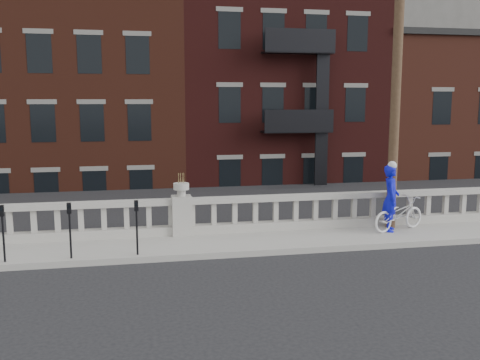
# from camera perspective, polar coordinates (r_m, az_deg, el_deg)

# --- Properties ---
(ground) EXTENTS (120.00, 120.00, 0.00)m
(ground) POSITION_cam_1_polar(r_m,az_deg,el_deg) (11.60, -4.42, -11.26)
(ground) COLOR black
(ground) RESTS_ON ground
(sidewalk) EXTENTS (32.00, 2.20, 0.15)m
(sidewalk) POSITION_cam_1_polar(r_m,az_deg,el_deg) (14.42, -5.86, -6.99)
(sidewalk) COLOR #9C9890
(sidewalk) RESTS_ON ground
(balustrade) EXTENTS (28.00, 0.34, 1.03)m
(balustrade) POSITION_cam_1_polar(r_m,az_deg,el_deg) (15.20, -6.23, -3.99)
(balustrade) COLOR #9C9890
(balustrade) RESTS_ON sidewalk
(planter_pedestal) EXTENTS (0.55, 0.55, 1.76)m
(planter_pedestal) POSITION_cam_1_polar(r_m,az_deg,el_deg) (15.16, -6.25, -3.29)
(planter_pedestal) COLOR #9C9890
(planter_pedestal) RESTS_ON sidewalk
(lower_level) EXTENTS (80.00, 44.00, 20.80)m
(lower_level) POSITION_cam_1_polar(r_m,az_deg,el_deg) (33.96, -8.21, 6.26)
(lower_level) COLOR #605E59
(lower_level) RESTS_ON ground
(utility_pole) EXTENTS (1.60, 0.28, 10.00)m
(utility_pole) POSITION_cam_1_polar(r_m,az_deg,el_deg) (16.31, 16.45, 12.81)
(utility_pole) COLOR #422D1E
(utility_pole) RESTS_ON sidewalk
(parking_meter_a) EXTENTS (0.10, 0.09, 1.36)m
(parking_meter_a) POSITION_cam_1_polar(r_m,az_deg,el_deg) (13.66, -23.98, -4.59)
(parking_meter_a) COLOR black
(parking_meter_a) RESTS_ON sidewalk
(parking_meter_b) EXTENTS (0.10, 0.09, 1.36)m
(parking_meter_b) POSITION_cam_1_polar(r_m,az_deg,el_deg) (13.41, -17.70, -4.49)
(parking_meter_b) COLOR black
(parking_meter_b) RESTS_ON sidewalk
(parking_meter_c) EXTENTS (0.10, 0.09, 1.36)m
(parking_meter_c) POSITION_cam_1_polar(r_m,az_deg,el_deg) (13.31, -10.97, -4.32)
(parking_meter_c) COLOR black
(parking_meter_c) RESTS_ON sidewalk
(bicycle) EXTENTS (1.98, 1.24, 0.98)m
(bicycle) POSITION_cam_1_polar(r_m,az_deg,el_deg) (16.26, 16.56, -3.47)
(bicycle) COLOR silver
(bicycle) RESTS_ON sidewalk
(cyclist) EXTENTS (0.71, 0.83, 1.93)m
(cyclist) POSITION_cam_1_polar(r_m,az_deg,el_deg) (16.04, 15.79, -1.87)
(cyclist) COLOR #0D0FC6
(cyclist) RESTS_ON sidewalk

